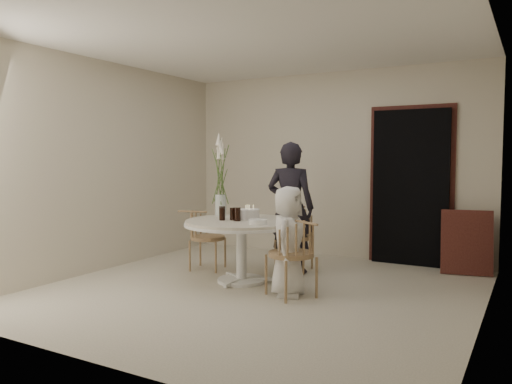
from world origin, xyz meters
The scene contains 18 objects.
ground centered at (0.00, 0.00, 0.00)m, with size 4.50×4.50×0.00m, color beige.
room_shell centered at (0.00, 0.00, 1.62)m, with size 4.50×4.50×4.50m.
doorway centered at (1.15, 2.19, 1.05)m, with size 1.00×0.10×2.10m, color black.
door_trim centered at (1.15, 2.23, 1.11)m, with size 1.12×0.03×2.22m, color #5D2A20.
table centered at (-0.35, 0.25, 0.62)m, with size 1.33×1.33×0.73m.
picture_frame centered at (1.90, 1.95, 0.40)m, with size 0.61×0.04×0.81m, color #5D2A20.
chair_far centered at (-0.07, 1.20, 0.52)m, with size 0.48×0.51×0.81m.
chair_right centered at (0.52, -0.07, 0.54)m, with size 0.62×0.61×0.83m.
chair_left centered at (-1.18, 0.57, 0.50)m, with size 0.52×0.49×0.77m.
girl centered at (-0.08, 1.00, 0.83)m, with size 0.60×0.40×1.65m, color black.
boy centered at (0.37, 0.01, 0.58)m, with size 0.57×0.37×1.16m, color white.
birthday_cake centered at (-0.32, 0.39, 0.79)m, with size 0.25×0.25×0.17m.
cola_tumbler_a centered at (-0.59, 0.21, 0.81)m, with size 0.07×0.07×0.15m, color black.
cola_tumbler_b centered at (-0.35, 0.16, 0.81)m, with size 0.07×0.07×0.16m, color black.
cola_tumbler_c centered at (-0.54, 0.13, 0.80)m, with size 0.07×0.07×0.15m, color black.
cola_tumbler_d centered at (-0.44, 0.20, 0.80)m, with size 0.07×0.07×0.15m, color black.
plate_stack centered at (-0.01, 0.04, 0.76)m, with size 0.21×0.21×0.05m, color white.
flower_vase centered at (-0.82, 0.53, 1.19)m, with size 0.14×0.14×1.04m.
Camera 1 is at (2.63, -4.69, 1.46)m, focal length 35.00 mm.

